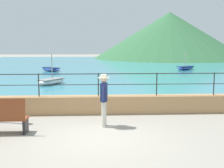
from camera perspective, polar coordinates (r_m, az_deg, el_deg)
The scene contains 10 objects.
ground_plane at distance 9.20m, azimuth -2.30°, elevation -10.00°, with size 120.00×120.00×0.00m, color gray.
promenade_wall at distance 12.21m, azimuth -2.51°, elevation -3.83°, with size 20.00×0.56×0.70m, color tan.
railing at distance 12.05m, azimuth -2.54°, elevation 0.77°, with size 18.44×0.04×0.90m.
lake_water at distance 34.71m, azimuth -2.88°, elevation 3.22°, with size 64.00×44.32×0.06m, color teal.
hill_main at distance 53.08m, azimuth 10.51°, elevation 8.80°, with size 25.26×25.26×7.66m, color #33663D.
hill_secondary at distance 54.79m, azimuth 8.59°, elevation 7.17°, with size 15.17×15.17×4.53m, color #33663D.
person_walking at distance 10.24m, azimuth -1.50°, elevation -2.51°, with size 0.38×0.57×1.75m.
boat_1 at distance 29.45m, azimuth -11.15°, elevation 2.70°, with size 2.27×2.26×0.36m.
boat_2 at distance 20.47m, azimuth -11.13°, elevation 0.52°, with size 2.01×2.42×1.99m.
boat_3 at distance 31.17m, azimuth 13.38°, elevation 2.92°, with size 2.38×2.10×1.71m.
Camera 1 is at (-0.10, -8.75, 2.82)m, focal length 49.64 mm.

